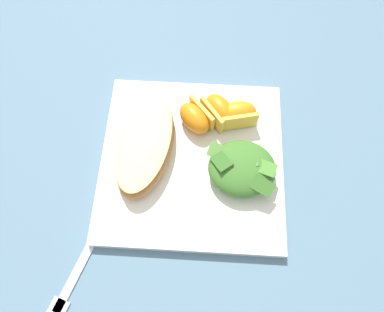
{
  "coord_description": "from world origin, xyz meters",
  "views": [
    {
      "loc": [
        -0.01,
        0.23,
        0.53
      ],
      "look_at": [
        0.0,
        0.0,
        0.03
      ],
      "focal_mm": 33.95,
      "sensor_mm": 36.0,
      "label": 1
    }
  ],
  "objects_px": {
    "cheesy_pizza_bread": "(146,146)",
    "orange_wedge_middle": "(219,110)",
    "white_plate": "(192,161)",
    "metal_fork": "(78,270)",
    "orange_wedge_rear": "(194,118)",
    "green_salad_pile": "(242,168)",
    "orange_wedge_front": "(238,114)"
  },
  "relations": [
    {
      "from": "cheesy_pizza_bread",
      "to": "orange_wedge_front",
      "type": "height_order",
      "value": "orange_wedge_front"
    },
    {
      "from": "cheesy_pizza_bread",
      "to": "orange_wedge_middle",
      "type": "bearing_deg",
      "value": -147.92
    },
    {
      "from": "green_salad_pile",
      "to": "orange_wedge_front",
      "type": "relative_size",
      "value": 1.56
    },
    {
      "from": "orange_wedge_front",
      "to": "orange_wedge_middle",
      "type": "bearing_deg",
      "value": -9.24
    },
    {
      "from": "white_plate",
      "to": "orange_wedge_rear",
      "type": "relative_size",
      "value": 4.06
    },
    {
      "from": "orange_wedge_rear",
      "to": "metal_fork",
      "type": "distance_m",
      "value": 0.28
    },
    {
      "from": "orange_wedge_front",
      "to": "orange_wedge_rear",
      "type": "distance_m",
      "value": 0.07
    },
    {
      "from": "metal_fork",
      "to": "orange_wedge_rear",
      "type": "bearing_deg",
      "value": -122.71
    },
    {
      "from": "white_plate",
      "to": "orange_wedge_middle",
      "type": "distance_m",
      "value": 0.09
    },
    {
      "from": "orange_wedge_middle",
      "to": "green_salad_pile",
      "type": "bearing_deg",
      "value": 110.67
    },
    {
      "from": "orange_wedge_front",
      "to": "white_plate",
      "type": "bearing_deg",
      "value": 46.69
    },
    {
      "from": "white_plate",
      "to": "metal_fork",
      "type": "bearing_deg",
      "value": 48.96
    },
    {
      "from": "white_plate",
      "to": "green_salad_pile",
      "type": "xyz_separation_m",
      "value": [
        -0.07,
        0.02,
        0.03
      ]
    },
    {
      "from": "cheesy_pizza_bread",
      "to": "orange_wedge_rear",
      "type": "xyz_separation_m",
      "value": [
        -0.07,
        -0.05,
        0.0
      ]
    },
    {
      "from": "white_plate",
      "to": "metal_fork",
      "type": "height_order",
      "value": "white_plate"
    },
    {
      "from": "orange_wedge_front",
      "to": "metal_fork",
      "type": "xyz_separation_m",
      "value": [
        0.22,
        0.24,
        -0.03
      ]
    },
    {
      "from": "orange_wedge_front",
      "to": "metal_fork",
      "type": "bearing_deg",
      "value": 48.27
    },
    {
      "from": "cheesy_pizza_bread",
      "to": "orange_wedge_middle",
      "type": "distance_m",
      "value": 0.13
    },
    {
      "from": "green_salad_pile",
      "to": "orange_wedge_rear",
      "type": "xyz_separation_m",
      "value": [
        0.07,
        -0.08,
        -0.0
      ]
    },
    {
      "from": "orange_wedge_front",
      "to": "metal_fork",
      "type": "distance_m",
      "value": 0.33
    },
    {
      "from": "white_plate",
      "to": "cheesy_pizza_bread",
      "type": "height_order",
      "value": "cheesy_pizza_bread"
    },
    {
      "from": "metal_fork",
      "to": "white_plate",
      "type": "bearing_deg",
      "value": -131.04
    },
    {
      "from": "green_salad_pile",
      "to": "white_plate",
      "type": "bearing_deg",
      "value": -15.23
    },
    {
      "from": "white_plate",
      "to": "orange_wedge_middle",
      "type": "bearing_deg",
      "value": -116.35
    },
    {
      "from": "orange_wedge_middle",
      "to": "orange_wedge_rear",
      "type": "distance_m",
      "value": 0.04
    },
    {
      "from": "cheesy_pizza_bread",
      "to": "orange_wedge_front",
      "type": "bearing_deg",
      "value": -155.43
    },
    {
      "from": "cheesy_pizza_bread",
      "to": "green_salad_pile",
      "type": "distance_m",
      "value": 0.15
    },
    {
      "from": "orange_wedge_middle",
      "to": "metal_fork",
      "type": "distance_m",
      "value": 0.31
    },
    {
      "from": "cheesy_pizza_bread",
      "to": "metal_fork",
      "type": "relative_size",
      "value": 0.98
    },
    {
      "from": "cheesy_pizza_bread",
      "to": "orange_wedge_rear",
      "type": "distance_m",
      "value": 0.09
    },
    {
      "from": "orange_wedge_rear",
      "to": "green_salad_pile",
      "type": "bearing_deg",
      "value": 132.21
    },
    {
      "from": "orange_wedge_middle",
      "to": "orange_wedge_rear",
      "type": "relative_size",
      "value": 1.01
    }
  ]
}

